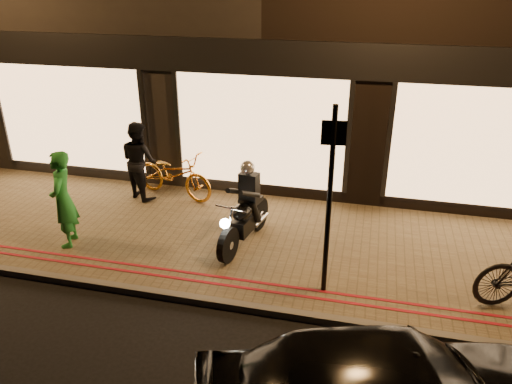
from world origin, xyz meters
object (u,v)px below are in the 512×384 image
Objects in this scene: bicycle_gold at (174,174)px; sign_post at (330,194)px; person_green at (63,199)px; motorcycle at (245,213)px.

sign_post is at bearing -111.49° from bicycle_gold.
person_green is (-4.73, 0.35, -0.78)m from sign_post.
sign_post reaches higher than motorcycle.
motorcycle is 2.22m from sign_post.
bicycle_gold is 2.69m from person_green.
motorcycle is 0.64× the size of sign_post.
person_green is at bearing -155.26° from motorcycle.
person_green reaches higher than bicycle_gold.
person_green is (-3.15, -0.79, 0.28)m from motorcycle.
motorcycle is 2.63m from bicycle_gold.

